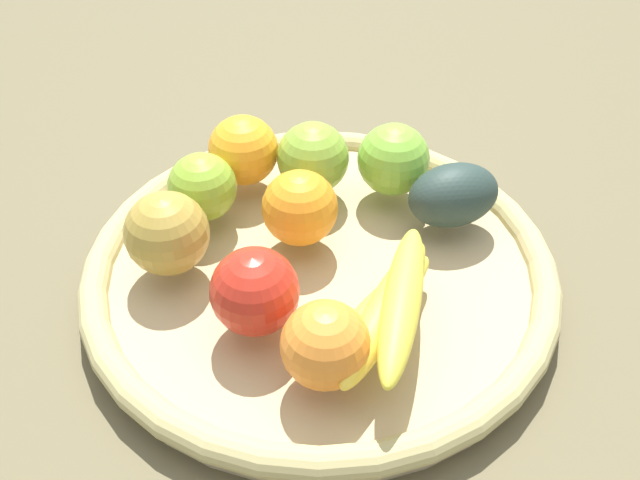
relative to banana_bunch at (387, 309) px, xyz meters
The scene contains 12 objects.
ground_plane 0.13m from the banana_bunch, 82.54° to the right, with size 2.40×2.40×0.00m, color brown.
basket 0.12m from the banana_bunch, 82.54° to the right, with size 0.46×0.46×0.04m.
banana_bunch is the anchor object (origin of this frame).
apple_3 0.22m from the banana_bunch, 95.23° to the right, with size 0.08×0.08×0.08m, color #80A734.
orange_1 0.07m from the banana_bunch, 18.26° to the left, with size 0.07×0.07×0.07m, color orange.
orange_2 0.26m from the banana_bunch, 80.51° to the right, with size 0.08×0.08×0.08m, color orange.
apple_2 0.21m from the banana_bunch, 45.76° to the right, with size 0.08×0.08×0.08m, color #A38635.
orange_0 0.15m from the banana_bunch, 81.22° to the right, with size 0.07×0.07×0.07m, color orange.
apple_0 0.24m from the banana_bunch, 65.11° to the right, with size 0.07×0.07×0.07m, color #82AD30.
apple_1 0.21m from the banana_bunch, 117.93° to the right, with size 0.08×0.08×0.08m, color #79B737.
apple_4 0.11m from the banana_bunch, 28.53° to the right, with size 0.08×0.08×0.08m, color red.
avocado 0.17m from the banana_bunch, 138.31° to the right, with size 0.09×0.06×0.06m, color #263731.
Camera 1 is at (0.19, 0.47, 0.51)m, focal length 39.85 mm.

